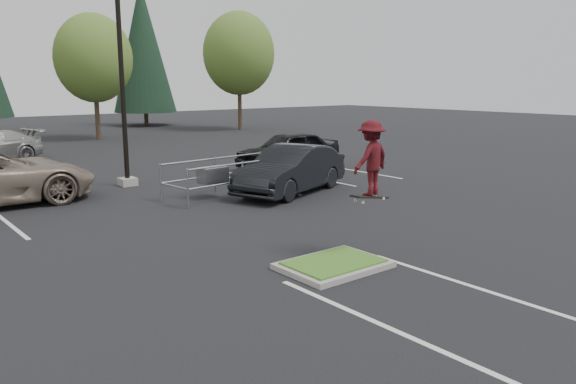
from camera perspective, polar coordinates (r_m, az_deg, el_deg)
ground at (r=12.14m, az=4.66°, el=-7.70°), size 120.00×120.00×0.00m
grass_median at (r=12.12m, az=4.66°, el=-7.35°), size 2.20×1.60×0.16m
stall_lines at (r=16.26m, az=-13.72°, el=-3.09°), size 22.62×17.60×0.01m
light_pole at (r=22.01m, az=-16.61°, el=12.39°), size 0.70×0.60×10.12m
decid_c at (r=40.63m, az=-19.16°, el=12.46°), size 5.12×5.12×8.38m
decid_d at (r=46.58m, az=-5.04°, el=13.59°), size 5.76×5.76×9.43m
conif_c at (r=52.69m, az=-14.53°, el=14.02°), size 5.50×5.50×12.50m
cart_corral at (r=19.31m, az=-7.28°, el=1.79°), size 4.64×2.06×1.28m
skateboarder at (r=12.55m, az=8.41°, el=3.39°), size 1.15×0.77×1.81m
car_r_charc at (r=19.97m, az=0.30°, el=2.30°), size 5.41×3.40×1.68m
car_r_black at (r=25.61m, az=0.04°, el=4.29°), size 5.07×2.24×1.69m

